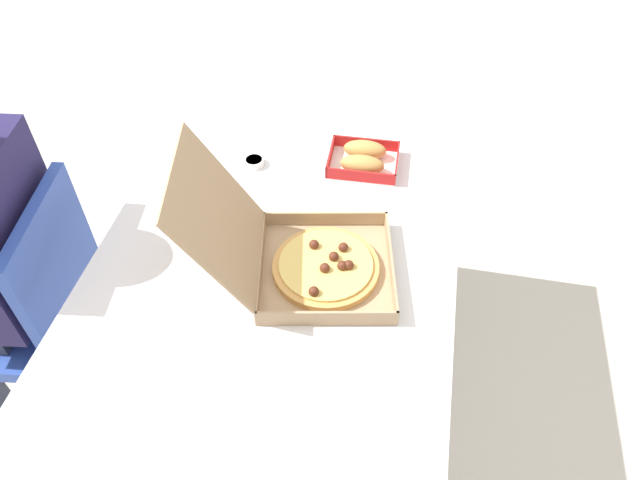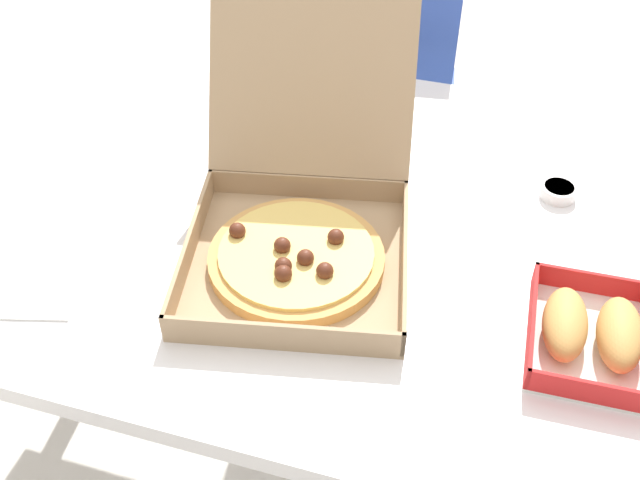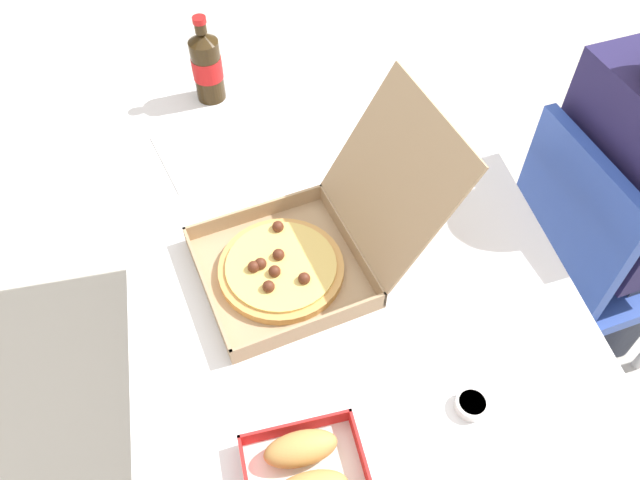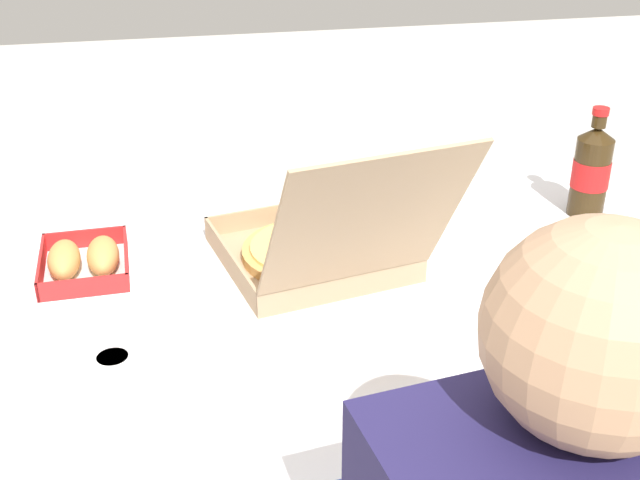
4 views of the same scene
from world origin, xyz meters
name	(u,v)px [view 1 (image 1 of 4)]	position (x,y,z in m)	size (l,w,h in m)	color
ground_plane	(284,412)	(0.00, 0.00, 0.00)	(10.00, 10.00, 0.00)	beige
dining_table	(273,289)	(0.00, 0.00, 0.63)	(1.34, 0.86, 0.70)	white
chair	(32,304)	(-0.06, 0.67, 0.48)	(0.45, 0.45, 0.83)	#2D4CAD
pizza_box_open	(307,258)	(0.01, -0.08, 0.75)	(0.39, 0.51, 0.31)	tan
bread_side_box	(363,158)	(0.42, -0.16, 0.73)	(0.16, 0.19, 0.06)	white
paper_menu	(362,432)	(-0.36, -0.27, 0.71)	(0.21, 0.15, 0.00)	white
dipping_sauce_cup	(254,162)	(0.36, 0.14, 0.72)	(0.06, 0.06, 0.02)	white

